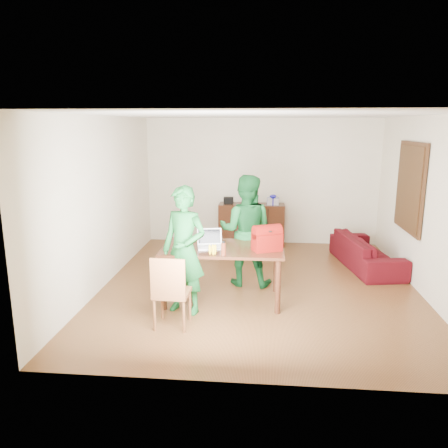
# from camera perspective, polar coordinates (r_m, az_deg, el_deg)

# --- Properties ---
(room) EXTENTS (5.20, 5.70, 2.90)m
(room) POSITION_cam_1_polar(r_m,az_deg,el_deg) (6.95, 4.83, 2.43)
(room) COLOR #462811
(room) RESTS_ON ground
(table) EXTENTS (1.76, 1.00, 0.82)m
(table) POSITION_cam_1_polar(r_m,az_deg,el_deg) (6.39, -0.17, -3.93)
(table) COLOR black
(table) RESTS_ON ground
(chair) EXTENTS (0.46, 0.44, 0.97)m
(chair) POSITION_cam_1_polar(r_m,az_deg,el_deg) (5.76, -6.78, -10.54)
(chair) COLOR brown
(chair) RESTS_ON ground
(person_near) EXTENTS (0.75, 0.62, 1.77)m
(person_near) POSITION_cam_1_polar(r_m,az_deg,el_deg) (5.98, -5.22, -3.44)
(person_near) COLOR #135722
(person_near) RESTS_ON ground
(person_far) EXTENTS (0.95, 0.78, 1.80)m
(person_far) POSITION_cam_1_polar(r_m,az_deg,el_deg) (7.02, 2.86, -0.86)
(person_far) COLOR #125121
(person_far) RESTS_ON ground
(laptop) EXTENTS (0.40, 0.32, 0.25)m
(laptop) POSITION_cam_1_polar(r_m,az_deg,el_deg) (6.30, -1.80, -2.74)
(laptop) COLOR white
(laptop) RESTS_ON table
(bananas) EXTENTS (0.16, 0.10, 0.06)m
(bananas) POSITION_cam_1_polar(r_m,az_deg,el_deg) (5.98, -1.51, -3.77)
(bananas) COLOR gold
(bananas) RESTS_ON table
(bottle) EXTENTS (0.07, 0.07, 0.20)m
(bottle) POSITION_cam_1_polar(r_m,az_deg,el_deg) (5.94, -0.07, -3.18)
(bottle) COLOR #5C2515
(bottle) RESTS_ON table
(red_bag) EXTENTS (0.45, 0.36, 0.29)m
(red_bag) POSITION_cam_1_polar(r_m,az_deg,el_deg) (6.18, 5.63, -2.15)
(red_bag) COLOR maroon
(red_bag) RESTS_ON table
(sofa) EXTENTS (1.07, 2.03, 0.56)m
(sofa) POSITION_cam_1_polar(r_m,az_deg,el_deg) (8.44, 18.08, -3.46)
(sofa) COLOR #380707
(sofa) RESTS_ON ground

